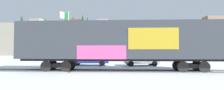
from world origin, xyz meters
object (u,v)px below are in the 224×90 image
Objects in this scene: flagpole at (66,28)px; parked_car_silver at (141,59)px; parked_car_blue at (89,58)px; freight_car at (123,42)px.

flagpole is 1.94× the size of parked_car_silver.
parked_car_blue reaches higher than parked_car_silver.
freight_car is at bearing -57.92° from parked_car_blue.
freight_car is at bearing -111.70° from parked_car_silver.
flagpole reaches higher than parked_car_blue.
flagpole is at bearing 124.78° from freight_car.
parked_car_silver is at bearing 68.30° from freight_car.
flagpole reaches higher than parked_car_silver.
flagpole is 1.73× the size of parked_car_blue.
freight_car is 3.85× the size of parked_car_blue.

